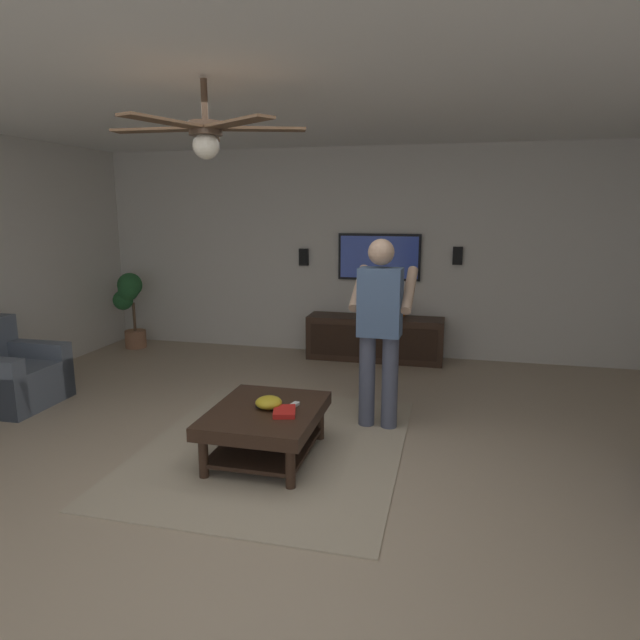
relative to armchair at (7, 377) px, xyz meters
The scene contains 18 objects.
ground_plane 3.19m from the armchair, 108.57° to the right, with size 9.05×9.05×0.00m, color tan.
wall_back_tv 4.25m from the armchair, 46.94° to the right, with size 0.10×7.23×2.65m, color silver.
ceiling_slab 3.99m from the armchair, 108.57° to the right, with size 7.74×7.23×0.10m, color white.
area_rug 2.87m from the armchair, 96.42° to the right, with size 2.52×2.01×0.01m, color tan.
armchair is the anchor object (origin of this frame).
coffee_table 2.88m from the armchair, 100.38° to the right, with size 1.00×0.80×0.40m.
media_console 4.08m from the armchair, 52.62° to the right, with size 0.45×1.70×0.55m.
tv 4.35m from the armchair, 50.03° to the right, with size 0.05×1.05×0.59m.
person_standing 3.65m from the armchair, 85.00° to the right, with size 0.55×0.55×1.64m.
potted_plant_tall 2.29m from the armchair, ahead, with size 0.38×0.39×1.04m.
bowl 2.91m from the armchair, 100.11° to the right, with size 0.20×0.20×0.09m, color gold.
remote_white 3.06m from the armchair, 98.46° to the right, with size 0.15×0.04×0.02m, color white.
remote_black 2.86m from the armchair, 99.56° to the right, with size 0.15×0.04×0.02m, color black.
book 3.06m from the armchair, 101.24° to the right, with size 0.22×0.16×0.04m, color red.
vase_round 4.33m from the armchair, 55.04° to the right, with size 0.22×0.22×0.22m, color orange.
wall_speaker_left 5.12m from the armchair, 57.03° to the right, with size 0.06×0.12×0.22m, color black.
wall_speaker_right 3.67m from the armchair, 39.41° to the right, with size 0.06×0.12×0.22m, color black.
ceiling_fan 3.54m from the armchair, 111.66° to the right, with size 1.17×1.19×0.46m.
Camera 1 is at (-3.22, -1.16, 1.88)m, focal length 30.71 mm.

